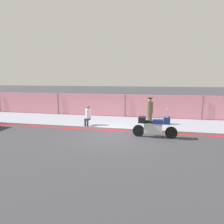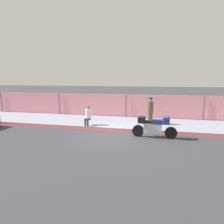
{
  "view_description": "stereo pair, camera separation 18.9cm",
  "coord_description": "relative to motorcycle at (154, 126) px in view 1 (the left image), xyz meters",
  "views": [
    {
      "loc": [
        2.0,
        -9.96,
        3.05
      ],
      "look_at": [
        -0.31,
        1.33,
        1.05
      ],
      "focal_mm": 32.0,
      "sensor_mm": 36.0,
      "label": 1
    },
    {
      "loc": [
        2.18,
        -9.92,
        3.05
      ],
      "look_at": [
        -0.31,
        1.33,
        1.05
      ],
      "focal_mm": 32.0,
      "sensor_mm": 36.0,
      "label": 2
    }
  ],
  "objects": [
    {
      "name": "ground_plane",
      "position": [
        -2.12,
        -0.22,
        -0.61
      ],
      "size": [
        120.0,
        120.0,
        0.0
      ],
      "primitive_type": "plane",
      "color": "#38383D"
    },
    {
      "name": "sidewalk",
      "position": [
        -2.12,
        2.69,
        -0.54
      ],
      "size": [
        40.21,
        3.53,
        0.14
      ],
      "color": "#8E93A3",
      "rests_on": "ground_plane"
    },
    {
      "name": "curb_paint_stripe",
      "position": [
        -2.12,
        0.83,
        -0.61
      ],
      "size": [
        40.21,
        0.18,
        0.01
      ],
      "color": "red",
      "rests_on": "ground_plane"
    },
    {
      "name": "storefront_fence",
      "position": [
        -2.12,
        4.54,
        0.29
      ],
      "size": [
        38.2,
        0.17,
        1.81
      ],
      "color": "pink",
      "rests_on": "ground_plane"
    },
    {
      "name": "motorcycle",
      "position": [
        0.0,
        0.0,
        0.0
      ],
      "size": [
        2.26,
        0.56,
        1.51
      ],
      "rotation": [
        0.0,
        0.0,
        -0.04
      ],
      "color": "black",
      "rests_on": "ground_plane"
    },
    {
      "name": "officer_standing",
      "position": [
        -0.28,
        2.5,
        0.37
      ],
      "size": [
        0.4,
        0.4,
        1.66
      ],
      "color": "brown",
      "rests_on": "sidewalk"
    },
    {
      "name": "person_seated_on_curb",
      "position": [
        -4.0,
        1.35,
        0.2
      ],
      "size": [
        0.34,
        0.62,
        1.21
      ],
      "color": "#2D3342",
      "rests_on": "sidewalk"
    }
  ]
}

